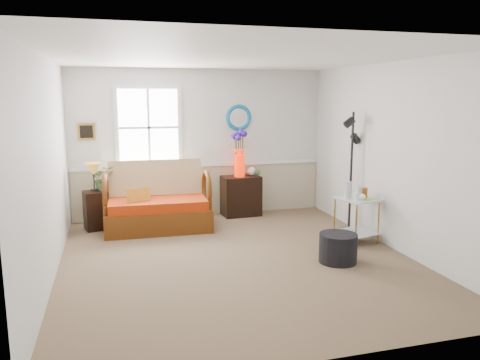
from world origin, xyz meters
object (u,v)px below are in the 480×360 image
object	(u,v)px
side_table	(356,220)
cabinet	(241,196)
ottoman	(338,248)
loveseat	(157,196)
lamp_stand	(96,210)
floor_lamp	(351,173)

from	to	relation	value
side_table	cabinet	bearing A→B (deg)	121.17
cabinet	ottoman	xyz separation A→B (m)	(0.56, -2.69, -0.17)
cabinet	ottoman	size ratio (longest dim) A/B	1.46
cabinet	ottoman	distance (m)	2.75
side_table	ottoman	xyz separation A→B (m)	(-0.65, -0.70, -0.14)
loveseat	side_table	size ratio (longest dim) A/B	2.50
loveseat	lamp_stand	distance (m)	1.03
lamp_stand	floor_lamp	world-z (taller)	floor_lamp
cabinet	lamp_stand	bearing A→B (deg)	-178.00
floor_lamp	ottoman	size ratio (longest dim) A/B	3.85
lamp_stand	loveseat	bearing A→B (deg)	-15.85
lamp_stand	floor_lamp	xyz separation A→B (m)	(3.91, -1.18, 0.63)
side_table	floor_lamp	bearing A→B (deg)	71.10
floor_lamp	ottoman	world-z (taller)	floor_lamp
loveseat	ottoman	distance (m)	3.04
side_table	ottoman	distance (m)	0.96
loveseat	floor_lamp	world-z (taller)	floor_lamp
lamp_stand	side_table	bearing A→B (deg)	-25.28
side_table	floor_lamp	size ratio (longest dim) A/B	0.35
loveseat	side_table	bearing A→B (deg)	-26.51
loveseat	lamp_stand	xyz separation A→B (m)	(-0.97, 0.27, -0.23)
side_table	lamp_stand	bearing A→B (deg)	154.72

